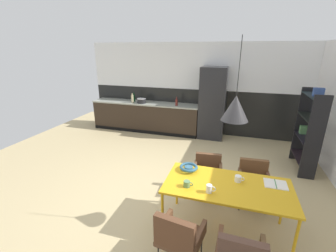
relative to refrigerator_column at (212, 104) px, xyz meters
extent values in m
plane|color=tan|center=(-0.60, -3.05, -1.02)|extent=(9.03, 9.03, 0.00)
cube|color=black|center=(-0.60, 0.36, -0.35)|extent=(6.61, 0.12, 1.34)
cube|color=white|center=(-0.60, 0.36, 1.00)|extent=(6.61, 0.12, 1.34)
cube|color=#2E2319|center=(-2.07, 0.00, -0.58)|extent=(3.38, 0.60, 0.87)
cube|color=#979B8E|center=(-2.07, 0.00, -0.13)|extent=(3.41, 0.63, 0.04)
cube|color=black|center=(-2.07, -0.30, -0.97)|extent=(3.38, 0.01, 0.10)
cube|color=#232326|center=(0.00, 0.00, 0.00)|extent=(0.71, 0.60, 2.04)
cube|color=gold|center=(0.63, -3.65, -0.28)|extent=(1.68, 0.84, 0.03)
cylinder|color=gold|center=(-0.17, -3.27, -0.66)|extent=(0.04, 0.04, 0.73)
cylinder|color=gold|center=(1.43, -3.27, -0.66)|extent=(0.04, 0.04, 0.73)
cylinder|color=gold|center=(-0.17, -4.03, -0.66)|extent=(0.04, 0.04, 0.73)
cylinder|color=gold|center=(1.43, -4.03, -0.66)|extent=(0.04, 0.04, 0.73)
cube|color=brown|center=(1.04, -2.93, -0.63)|extent=(0.51, 0.49, 0.06)
cube|color=brown|center=(1.02, -2.73, -0.44)|extent=(0.46, 0.11, 0.32)
cube|color=brown|center=(1.26, -2.92, -0.53)|extent=(0.07, 0.42, 0.14)
cube|color=brown|center=(0.82, -2.94, -0.53)|extent=(0.07, 0.42, 0.14)
cylinder|color=black|center=(1.25, -3.11, -0.84)|extent=(0.02, 0.02, 0.36)
cylinder|color=black|center=(0.85, -3.13, -0.84)|extent=(0.02, 0.02, 0.36)
cylinder|color=black|center=(1.23, -2.73, -0.84)|extent=(0.02, 0.02, 0.36)
cylinder|color=black|center=(0.83, -2.75, -0.84)|extent=(0.02, 0.02, 0.36)
cylinder|color=black|center=(1.24, -2.92, -1.01)|extent=(0.04, 0.41, 0.02)
cylinder|color=black|center=(0.84, -2.94, -1.01)|extent=(0.04, 0.41, 0.02)
cube|color=brown|center=(0.61, -4.42, -0.50)|extent=(0.06, 0.42, 0.14)
cylinder|color=black|center=(0.63, -4.23, -0.82)|extent=(0.02, 0.02, 0.39)
cube|color=brown|center=(0.28, -2.87, -0.63)|extent=(0.52, 0.50, 0.06)
cube|color=brown|center=(0.26, -2.67, -0.45)|extent=(0.46, 0.12, 0.29)
cube|color=brown|center=(0.50, -2.84, -0.53)|extent=(0.09, 0.42, 0.14)
cube|color=brown|center=(0.06, -2.89, -0.53)|extent=(0.09, 0.42, 0.14)
cylinder|color=black|center=(0.50, -3.04, -0.84)|extent=(0.02, 0.02, 0.36)
cylinder|color=black|center=(0.10, -3.07, -0.84)|extent=(0.02, 0.02, 0.36)
cylinder|color=black|center=(0.46, -2.66, -0.84)|extent=(0.02, 0.02, 0.36)
cylinder|color=black|center=(0.06, -2.70, -0.84)|extent=(0.02, 0.02, 0.36)
cylinder|color=black|center=(0.48, -2.85, -1.01)|extent=(0.06, 0.41, 0.02)
cylinder|color=black|center=(0.08, -2.88, -1.01)|extent=(0.06, 0.41, 0.02)
cube|color=brown|center=(0.17, -4.37, -0.60)|extent=(0.54, 0.52, 0.06)
cube|color=brown|center=(0.14, -4.56, -0.38)|extent=(0.46, 0.15, 0.38)
cube|color=brown|center=(-0.05, -4.33, -0.50)|extent=(0.11, 0.42, 0.14)
cube|color=brown|center=(0.39, -4.40, -0.50)|extent=(0.11, 0.42, 0.14)
cylinder|color=black|center=(0.00, -4.15, -0.82)|extent=(0.02, 0.02, 0.39)
cylinder|color=black|center=(0.40, -4.21, -0.82)|extent=(0.02, 0.02, 0.39)
cylinder|color=#33607F|center=(0.05, -3.42, -0.23)|extent=(0.13, 0.13, 0.06)
torus|color=#2D5C78|center=(0.05, -3.42, -0.21)|extent=(0.27, 0.27, 0.04)
cube|color=white|center=(1.18, -3.45, -0.25)|extent=(0.15, 0.24, 0.01)
cube|color=white|center=(1.32, -3.45, -0.25)|extent=(0.15, 0.24, 0.01)
cube|color=#4C7F4C|center=(1.25, -3.45, -0.25)|extent=(0.01, 0.24, 0.00)
cylinder|color=white|center=(0.76, -3.52, -0.22)|extent=(0.09, 0.09, 0.09)
torus|color=white|center=(0.82, -3.52, -0.21)|extent=(0.06, 0.01, 0.06)
cylinder|color=white|center=(0.41, -3.89, -0.21)|extent=(0.08, 0.08, 0.11)
torus|color=white|center=(0.46, -3.89, -0.20)|extent=(0.07, 0.01, 0.07)
cylinder|color=#5B8456|center=(0.12, -3.85, -0.22)|extent=(0.09, 0.09, 0.08)
torus|color=#5B8456|center=(0.17, -3.85, -0.22)|extent=(0.06, 0.01, 0.06)
cylinder|color=black|center=(-2.14, -0.12, -0.04)|extent=(0.26, 0.26, 0.13)
cylinder|color=gray|center=(-2.14, -0.12, 0.03)|extent=(0.27, 0.27, 0.01)
sphere|color=black|center=(-2.14, -0.12, 0.05)|extent=(0.02, 0.02, 0.02)
cylinder|color=tan|center=(-2.43, -0.15, 0.01)|extent=(0.07, 0.07, 0.23)
cylinder|color=tan|center=(-2.43, -0.15, 0.16)|extent=(0.03, 0.03, 0.06)
cylinder|color=#0F3319|center=(-2.45, 0.01, 0.01)|extent=(0.07, 0.07, 0.23)
cylinder|color=#0F3319|center=(-2.45, 0.01, 0.16)|extent=(0.03, 0.03, 0.06)
cylinder|color=maroon|center=(-1.02, -0.12, -0.01)|extent=(0.07, 0.07, 0.19)
cylinder|color=maroon|center=(-1.02, -0.12, 0.12)|extent=(0.03, 0.03, 0.07)
cube|color=black|center=(2.13, -0.84, -0.16)|extent=(0.30, 0.03, 1.71)
cube|color=black|center=(2.13, -1.75, -0.16)|extent=(0.30, 0.03, 1.71)
cube|color=black|center=(2.13, -1.30, -0.77)|extent=(0.30, 0.88, 0.02)
cube|color=#334C8C|center=(2.13, -1.65, -0.68)|extent=(0.18, 0.10, 0.15)
cube|color=black|center=(2.13, -1.30, -0.32)|extent=(0.30, 0.88, 0.02)
cube|color=#4C7F4C|center=(2.13, -1.04, -0.21)|extent=(0.18, 0.10, 0.18)
cube|color=black|center=(2.13, -1.30, 0.14)|extent=(0.30, 0.88, 0.02)
cube|color=black|center=(2.13, -1.30, 0.59)|extent=(0.30, 0.88, 0.02)
cube|color=#334C8C|center=(2.13, -1.42, 0.69)|extent=(0.18, 0.10, 0.16)
cylinder|color=black|center=(0.63, -3.66, 1.29)|extent=(0.01, 0.01, 0.66)
cone|color=#302F30|center=(0.63, -3.66, 0.81)|extent=(0.33, 0.33, 0.30)
camera|label=1|loc=(0.63, -6.38, 1.47)|focal=24.12mm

